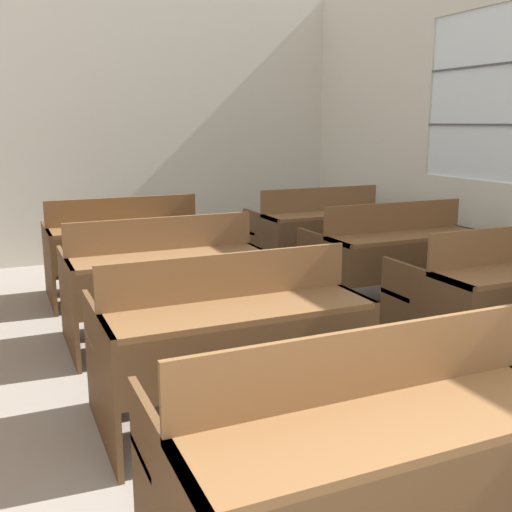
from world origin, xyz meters
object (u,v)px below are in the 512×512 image
object	(u,v)px
wastepaper_bin	(336,244)
bench_back_center	(125,245)
bench_front_center	(359,452)
bench_third_right	(393,254)
bench_second_right	(508,292)
bench_second_center	(229,335)
bench_third_center	(163,278)
bench_back_right	(320,230)

from	to	relation	value
wastepaper_bin	bench_back_center	bearing A→B (deg)	-165.56
bench_front_center	wastepaper_bin	distance (m)	5.09
bench_third_right	wastepaper_bin	bearing A→B (deg)	72.22
bench_second_right	wastepaper_bin	size ratio (longest dim) A/B	4.59
bench_second_center	bench_third_right	world-z (taller)	same
wastepaper_bin	bench_third_center	bearing A→B (deg)	-143.45
bench_second_right	wastepaper_bin	xyz separation A→B (m)	(0.62, 3.14, -0.32)
bench_third_right	bench_second_right	bearing A→B (deg)	-90.25
bench_front_center	bench_back_right	xyz separation A→B (m)	(1.97, 3.72, 0.00)
bench_second_center	bench_third_center	size ratio (longest dim) A/B	1.00
bench_third_center	wastepaper_bin	xyz separation A→B (m)	(2.56, 1.90, -0.32)
bench_second_right	wastepaper_bin	distance (m)	3.21
bench_third_right	bench_second_center	bearing A→B (deg)	-147.03
bench_second_right	bench_back_center	xyz separation A→B (m)	(-1.96, 2.48, 0.00)
bench_back_center	wastepaper_bin	world-z (taller)	bench_back_center
bench_second_center	bench_third_center	xyz separation A→B (m)	(-0.00, 1.27, 0.00)
bench_second_center	wastepaper_bin	distance (m)	4.08
bench_front_center	bench_second_center	world-z (taller)	same
bench_second_right	bench_third_right	bearing A→B (deg)	89.75
bench_back_right	wastepaper_bin	world-z (taller)	bench_back_right
bench_second_right	bench_back_right	distance (m)	2.48
bench_third_center	bench_back_center	bearing A→B (deg)	90.67
bench_third_center	bench_second_right	bearing A→B (deg)	-32.60
wastepaper_bin	bench_second_right	bearing A→B (deg)	-101.12
bench_back_right	wastepaper_bin	xyz separation A→B (m)	(0.59, 0.66, -0.32)
bench_second_right	bench_back_right	bearing A→B (deg)	89.45
bench_second_center	bench_third_right	distance (m)	2.32
bench_back_center	bench_back_right	bearing A→B (deg)	0.14
bench_second_center	bench_back_center	world-z (taller)	same
bench_back_center	bench_back_right	size ratio (longest dim) A/B	1.00
bench_second_right	bench_second_center	bearing A→B (deg)	-179.14
bench_back_right	wastepaper_bin	bearing A→B (deg)	47.96
bench_back_center	bench_second_right	bearing A→B (deg)	-51.69
bench_third_center	wastepaper_bin	bearing A→B (deg)	36.55
wastepaper_bin	bench_back_right	bearing A→B (deg)	-132.04
bench_front_center	bench_second_right	xyz separation A→B (m)	(1.95, 1.24, 0.00)
bench_front_center	bench_third_center	bearing A→B (deg)	89.84
bench_second_center	bench_second_right	world-z (taller)	same
bench_third_center	bench_third_right	world-z (taller)	same
bench_back_right	bench_second_right	bearing A→B (deg)	-90.55
bench_second_center	bench_second_right	xyz separation A→B (m)	(1.94, 0.03, 0.00)
bench_second_center	wastepaper_bin	bearing A→B (deg)	51.11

